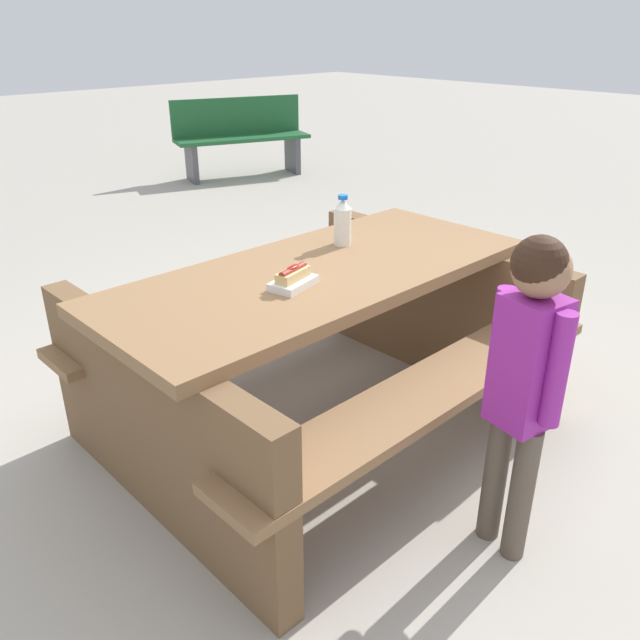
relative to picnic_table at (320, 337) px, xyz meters
name	(u,v)px	position (x,y,z in m)	size (l,w,h in m)	color
ground_plane	(320,427)	(0.00, 0.00, -0.44)	(30.00, 30.00, 0.00)	#ADA599
picnic_table	(320,337)	(0.00, 0.00, 0.00)	(1.81, 1.41, 0.75)	olive
soda_bottle	(343,222)	(-0.27, -0.15, 0.41)	(0.08, 0.08, 0.22)	silver
hotdog_tray	(293,279)	(0.20, 0.07, 0.34)	(0.20, 0.15, 0.08)	white
child_in_coat	(526,363)	(0.03, 0.93, 0.26)	(0.18, 0.27, 1.11)	brown
park_bench_near	(241,136)	(-2.83, -4.29, 0.00)	(1.55, 0.86, 0.85)	#1E592D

